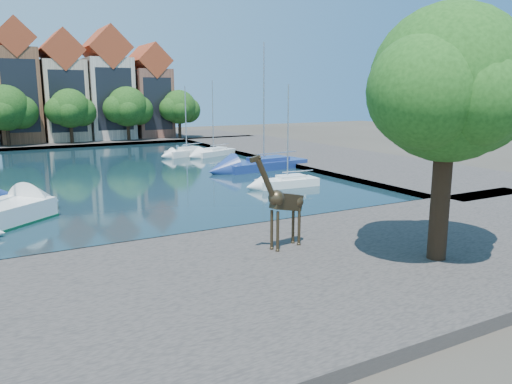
# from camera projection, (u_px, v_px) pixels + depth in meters

# --- Properties ---
(ground) EXTENTS (160.00, 160.00, 0.00)m
(ground) POSITION_uv_depth(u_px,v_px,m) (196.00, 241.00, 25.89)
(ground) COLOR #38332B
(ground) RESTS_ON ground
(water_basin) EXTENTS (38.00, 50.00, 0.08)m
(water_basin) POSITION_uv_depth(u_px,v_px,m) (98.00, 174.00, 46.45)
(water_basin) COLOR black
(water_basin) RESTS_ON ground
(near_quay) EXTENTS (50.00, 14.00, 0.50)m
(near_quay) POSITION_uv_depth(u_px,v_px,m) (263.00, 280.00, 19.84)
(near_quay) COLOR #45403C
(near_quay) RESTS_ON ground
(far_quay) EXTENTS (60.00, 16.00, 0.50)m
(far_quay) POSITION_uv_depth(u_px,v_px,m) (52.00, 142.00, 73.85)
(far_quay) COLOR #45403C
(far_quay) RESTS_ON ground
(right_quay) EXTENTS (14.00, 52.00, 0.50)m
(right_quay) POSITION_uv_depth(u_px,v_px,m) (317.00, 156.00, 58.29)
(right_quay) COLOR #45403C
(right_quay) RESTS_ON ground
(plane_tree) EXTENTS (8.32, 6.40, 10.62)m
(plane_tree) POSITION_uv_depth(u_px,v_px,m) (451.00, 90.00, 20.27)
(plane_tree) COLOR #332114
(plane_tree) RESTS_ON near_quay
(townhouse_center) EXTENTS (5.44, 9.18, 16.93)m
(townhouse_center) POSITION_uv_depth(u_px,v_px,m) (17.00, 86.00, 70.33)
(townhouse_center) COLOR brown
(townhouse_center) RESTS_ON far_quay
(townhouse_east_inner) EXTENTS (5.94, 9.18, 15.79)m
(townhouse_east_inner) POSITION_uv_depth(u_px,v_px,m) (62.00, 91.00, 73.30)
(townhouse_east_inner) COLOR tan
(townhouse_east_inner) RESTS_ON far_quay
(townhouse_east_mid) EXTENTS (6.43, 9.18, 16.65)m
(townhouse_east_mid) POSITION_uv_depth(u_px,v_px,m) (107.00, 88.00, 76.32)
(townhouse_east_mid) COLOR beige
(townhouse_east_mid) RESTS_ON far_quay
(townhouse_east_end) EXTENTS (5.44, 9.18, 14.43)m
(townhouse_east_end) POSITION_uv_depth(u_px,v_px,m) (149.00, 95.00, 79.61)
(townhouse_east_end) COLOR brown
(townhouse_east_end) RESTS_ON far_quay
(far_tree_mid_west) EXTENTS (7.80, 6.00, 8.00)m
(far_tree_mid_west) POSITION_uv_depth(u_px,v_px,m) (7.00, 109.00, 65.33)
(far_tree_mid_west) COLOR #332114
(far_tree_mid_west) RESTS_ON far_quay
(far_tree_mid_east) EXTENTS (7.02, 5.40, 7.52)m
(far_tree_mid_east) POSITION_uv_depth(u_px,v_px,m) (71.00, 110.00, 69.16)
(far_tree_mid_east) COLOR #332114
(far_tree_mid_east) RESTS_ON far_quay
(far_tree_east) EXTENTS (7.54, 5.80, 7.84)m
(far_tree_east) POSITION_uv_depth(u_px,v_px,m) (128.00, 108.00, 72.94)
(far_tree_east) COLOR #332114
(far_tree_east) RESTS_ON far_quay
(far_tree_far_east) EXTENTS (6.76, 5.20, 7.36)m
(far_tree_far_east) POSITION_uv_depth(u_px,v_px,m) (180.00, 108.00, 76.77)
(far_tree_far_east) COLOR #332114
(far_tree_far_east) RESTS_ON far_quay
(giraffe_statue) EXTENTS (3.09, 1.03, 4.45)m
(giraffe_statue) POSITION_uv_depth(u_px,v_px,m) (283.00, 202.00, 22.62)
(giraffe_statue) COLOR #362B1B
(giraffe_statue) RESTS_ON near_quay
(sailboat_right_a) EXTENTS (5.15, 2.12, 8.08)m
(sailboat_right_a) POSITION_uv_depth(u_px,v_px,m) (287.00, 180.00, 40.08)
(sailboat_right_a) COLOR white
(sailboat_right_a) RESTS_ON water_basin
(sailboat_right_b) EXTENTS (9.09, 4.08, 12.08)m
(sailboat_right_b) POSITION_uv_depth(u_px,v_px,m) (264.00, 163.00, 49.23)
(sailboat_right_b) COLOR navy
(sailboat_right_b) RESTS_ON water_basin
(sailboat_right_c) EXTENTS (6.11, 4.15, 8.78)m
(sailboat_right_c) POSITION_uv_depth(u_px,v_px,m) (213.00, 151.00, 59.62)
(sailboat_right_c) COLOR silver
(sailboat_right_c) RESTS_ON water_basin
(sailboat_right_d) EXTENTS (5.53, 3.37, 8.14)m
(sailboat_right_d) POSITION_uv_depth(u_px,v_px,m) (187.00, 151.00, 59.09)
(sailboat_right_d) COLOR silver
(sailboat_right_d) RESTS_ON water_basin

